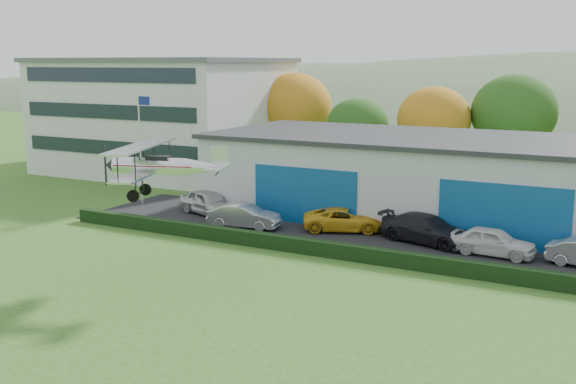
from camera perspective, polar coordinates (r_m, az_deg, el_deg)
The scene contains 13 objects.
apron at distance 37.92m, azimuth 14.44°, elevation -4.64°, with size 48.00×9.00×0.05m, color black.
hedge at distance 33.34m, azimuth 12.52°, elevation -6.04°, with size 46.00×0.60×0.80m, color black.
hangar at distance 43.70m, azimuth 19.30°, elevation 0.68°, with size 40.60×12.60×5.30m.
office_block at distance 63.41m, azimuth -10.49°, elevation 6.48°, with size 20.60×15.60×10.40m.
flagpole at distance 48.31m, azimuth -12.42°, elevation 4.53°, with size 1.05×0.10×8.00m.
tree_belt at distance 56.41m, azimuth 17.29°, elevation 6.02°, with size 75.70×13.22×10.12m.
distant_hills at distance 157.14m, azimuth 21.82°, elevation 1.77°, with size 430.00×196.00×56.00m.
car_0 at distance 44.75m, azimuth -6.80°, elevation -0.89°, with size 1.91×4.74×1.61m, color silver.
car_1 at distance 40.99m, azimuth -3.77°, elevation -2.04°, with size 1.55×4.46×1.47m, color silver.
car_2 at distance 40.32m, azimuth 4.81°, elevation -2.36°, with size 2.25×4.89×1.36m, color gold.
car_3 at distance 38.28m, azimuth 11.75°, elevation -3.10°, with size 2.22×5.46×1.58m, color black.
car_4 at distance 36.72m, azimuth 17.09°, elevation -4.05°, with size 1.75×4.36×1.49m, color silver.
biplane at distance 30.30m, azimuth -10.87°, elevation 2.33°, with size 5.77×6.50×2.45m.
Camera 1 is at (11.14, -14.66, 10.02)m, focal length 41.71 mm.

